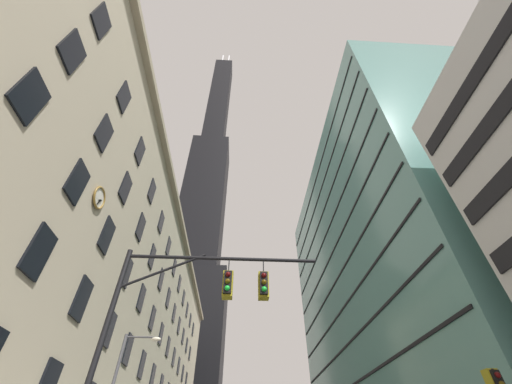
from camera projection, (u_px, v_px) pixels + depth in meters
The scene contains 4 objects.
station_building at pixel (90, 324), 35.69m from camera, with size 18.02×70.08×27.33m.
dark_skyscraper at pixel (200, 232), 119.70m from camera, with size 24.64×24.64×227.75m.
glass_office_midrise at pixel (401, 272), 43.52m from camera, with size 20.07×46.02×43.86m.
traffic_signal_mast at pixel (195, 306), 11.05m from camera, with size 7.79×0.63×7.70m.
Camera 1 is at (-2.19, -8.98, 1.34)m, focal length 21.24 mm.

